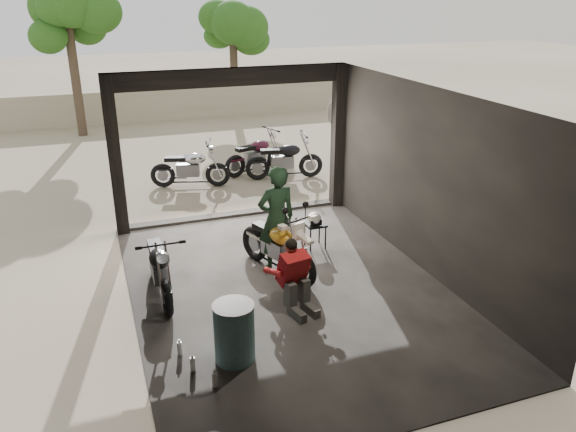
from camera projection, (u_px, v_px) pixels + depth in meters
ground at (289, 290)px, 9.30m from camera, size 80.00×80.00×0.00m
garage at (277, 207)px, 9.30m from camera, size 7.00×7.13×3.20m
boundary_wall at (164, 105)px, 21.30m from camera, size 18.00×0.30×1.20m
tree_left at (66, 12)px, 17.79m from camera, size 2.20×2.20×5.60m
tree_right at (232, 21)px, 21.08m from camera, size 2.20×2.20×5.00m
main_bike at (277, 242)px, 9.67m from camera, size 1.29×1.90×1.17m
left_bike at (159, 264)px, 8.95m from camera, size 0.70×1.67×1.13m
outside_bike_a at (190, 165)px, 14.00m from camera, size 1.86×1.17×1.17m
outside_bike_b at (256, 152)px, 15.08m from camera, size 1.86×1.20×1.17m
outside_bike_c at (284, 156)px, 14.62m from camera, size 1.88×1.02×1.20m
rider at (277, 219)px, 9.69m from camera, size 0.74×0.52×1.90m
mechanic at (297, 279)px, 8.48m from camera, size 0.71×0.87×1.12m
stool at (315, 227)px, 10.68m from camera, size 0.37×0.37×0.51m
helmet at (314, 218)px, 10.56m from camera, size 0.29×0.30×0.25m
oil_drum at (234, 333)px, 7.39m from camera, size 0.56×0.56×0.84m
sign_post at (343, 128)px, 12.78m from camera, size 0.84×0.08×2.52m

